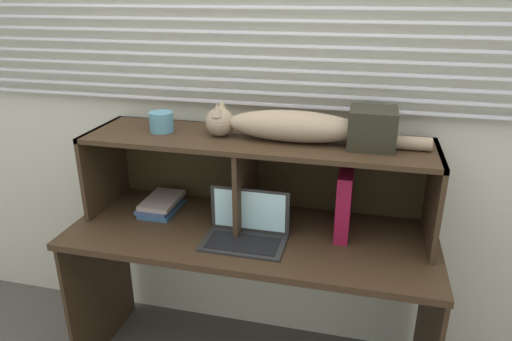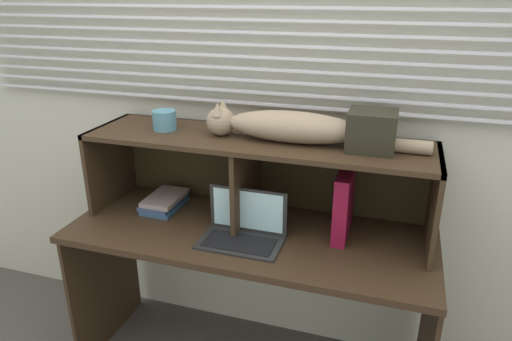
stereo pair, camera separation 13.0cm
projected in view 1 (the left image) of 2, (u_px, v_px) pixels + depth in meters
The scene contains 9 objects.
back_panel_with_blinds at pixel (269, 105), 2.18m from camera, with size 4.40×0.08×2.50m.
desk at pixel (251, 259), 2.10m from camera, with size 1.60×0.62×0.77m.
hutch_shelf_unit at pixel (257, 159), 2.06m from camera, with size 1.51×0.40×0.40m.
cat at pixel (288, 126), 1.94m from camera, with size 0.93×0.16×0.15m.
laptop at pixel (246, 230), 1.96m from camera, with size 0.35×0.21×0.21m.
binder_upright at pixel (345, 200), 2.00m from camera, with size 0.06×0.26×0.29m, color maroon.
book_stack at pixel (161, 204), 2.23m from camera, with size 0.16×0.25×0.06m.
small_basket at pixel (161, 122), 2.07m from camera, with size 0.11×0.11×0.09m, color teal.
storage_box at pixel (372, 128), 1.86m from camera, with size 0.19×0.18×0.16m, color black.
Camera 1 is at (0.45, -1.55, 1.77)m, focal length 32.64 mm.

